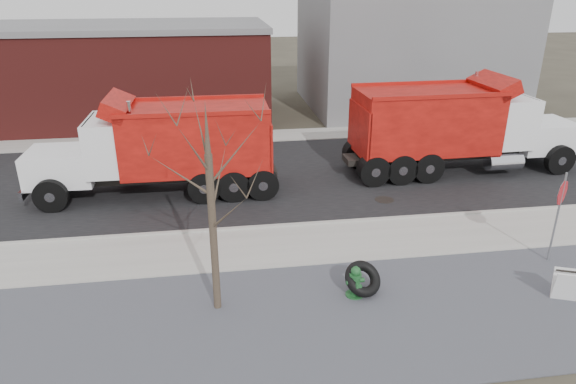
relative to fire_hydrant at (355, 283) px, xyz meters
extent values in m
plane|color=#383328|center=(-0.29, 2.61, -0.40)|extent=(120.00, 120.00, 0.00)
cube|color=slate|center=(-0.29, -0.89, -0.38)|extent=(60.00, 5.00, 0.03)
cube|color=#9E9B93|center=(-0.29, 2.86, -0.37)|extent=(60.00, 2.50, 0.06)
cube|color=#9E9B93|center=(-0.29, 4.16, -0.34)|extent=(60.00, 0.15, 0.11)
cube|color=black|center=(-0.29, 8.91, -0.39)|extent=(60.00, 9.40, 0.02)
cube|color=#9E9B93|center=(-0.29, 14.61, -0.37)|extent=(60.00, 2.00, 0.06)
cube|color=slate|center=(8.71, 20.61, 3.60)|extent=(12.00, 10.00, 8.00)
cube|color=maroon|center=(-10.29, 19.61, 2.10)|extent=(20.00, 8.00, 5.00)
cube|color=slate|center=(-10.29, 19.61, 4.75)|extent=(20.20, 8.20, 0.30)
cylinder|color=#382D23|center=(-3.49, 0.01, 1.60)|extent=(0.18, 0.18, 4.00)
cone|color=#382D23|center=(-3.49, 0.01, 4.20)|extent=(0.14, 0.14, 1.20)
cylinder|color=#245F30|center=(0.00, 0.01, -0.37)|extent=(0.46, 0.46, 0.06)
cylinder|color=#245F30|center=(0.00, 0.01, -0.05)|extent=(0.24, 0.24, 0.63)
cylinder|color=#245F30|center=(0.00, 0.01, 0.23)|extent=(0.32, 0.32, 0.05)
sphere|color=#245F30|center=(0.00, 0.01, 0.34)|extent=(0.25, 0.25, 0.25)
cylinder|color=#245F30|center=(0.00, 0.01, 0.44)|extent=(0.05, 0.05, 0.06)
cylinder|color=#245F30|center=(-0.18, -0.02, 0.04)|extent=(0.14, 0.14, 0.12)
cylinder|color=#245F30|center=(0.17, 0.04, 0.04)|extent=(0.14, 0.14, 0.12)
cylinder|color=#245F30|center=(0.03, -0.17, 0.02)|extent=(0.18, 0.15, 0.16)
torus|color=black|center=(0.23, 0.11, 0.03)|extent=(1.23, 1.19, 0.86)
cylinder|color=gray|center=(5.99, 0.92, 0.96)|extent=(0.06, 0.06, 2.72)
cylinder|color=#AC0C14|center=(5.99, 0.92, 1.73)|extent=(0.61, 0.47, 0.74)
cube|color=white|center=(5.14, -1.03, 0.04)|extent=(0.64, 0.41, 0.82)
cube|color=white|center=(5.21, -0.87, 0.04)|extent=(0.64, 0.41, 0.82)
cube|color=black|center=(5.17, -0.95, 0.45)|extent=(0.57, 0.26, 0.04)
cube|color=black|center=(6.58, 8.48, 0.33)|extent=(9.49, 1.21, 0.24)
cube|color=white|center=(10.46, 8.58, 0.95)|extent=(2.49, 2.22, 1.22)
cube|color=silver|center=(11.53, 8.61, 0.95)|extent=(0.11, 1.94, 1.11)
cube|color=white|center=(8.56, 8.53, 1.72)|extent=(1.84, 2.59, 1.99)
cube|color=black|center=(9.31, 8.55, 2.28)|extent=(0.11, 2.22, 0.89)
cube|color=red|center=(5.14, 8.45, 1.84)|extent=(5.60, 2.80, 2.44)
cylinder|color=silver|center=(7.69, 9.56, 2.22)|extent=(0.16, 0.16, 2.66)
cylinder|color=black|center=(10.63, 9.78, 0.23)|extent=(1.23, 0.36, 1.22)
cylinder|color=black|center=(10.69, 7.39, 0.23)|extent=(1.23, 0.36, 1.22)
cylinder|color=black|center=(3.79, 9.48, 0.23)|extent=(1.23, 0.36, 1.22)
cylinder|color=black|center=(3.84, 7.35, 0.23)|extent=(1.23, 0.36, 1.22)
cube|color=black|center=(-5.39, 7.67, 0.30)|extent=(8.65, 0.97, 0.23)
cube|color=white|center=(-8.84, 7.69, 0.89)|extent=(2.34, 2.08, 1.16)
cube|color=silver|center=(-9.91, 7.69, 0.89)|extent=(0.07, 1.85, 1.06)
cube|color=white|center=(-6.94, 7.68, 1.63)|extent=(1.71, 2.44, 1.91)
cube|color=black|center=(-7.69, 7.68, 2.16)|extent=(0.06, 2.12, 0.85)
cube|color=red|center=(-4.01, 7.66, 1.74)|extent=(5.30, 2.57, 2.33)
cylinder|color=silver|center=(-6.10, 6.67, 2.11)|extent=(0.15, 0.15, 2.54)
cylinder|color=black|center=(-9.05, 6.54, 0.20)|extent=(1.17, 0.32, 1.16)
cylinder|color=black|center=(-9.04, 8.83, 0.20)|extent=(1.17, 0.32, 1.16)
cylinder|color=black|center=(-2.75, 6.64, 0.20)|extent=(1.17, 0.32, 1.16)
cylinder|color=black|center=(-2.74, 8.67, 0.20)|extent=(1.17, 0.32, 1.16)
camera|label=1|loc=(-3.32, -10.75, 7.15)|focal=32.00mm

